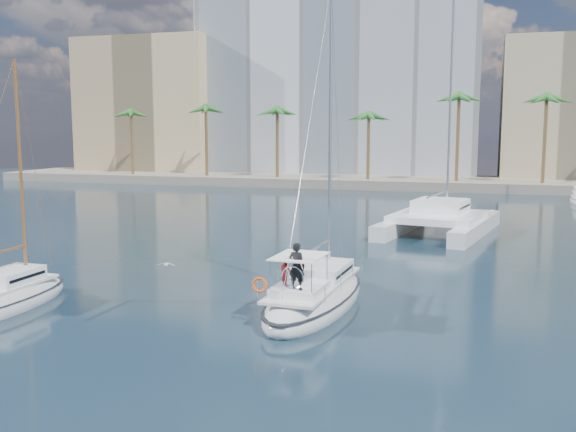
% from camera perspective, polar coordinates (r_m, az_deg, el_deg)
% --- Properties ---
extents(ground, '(160.00, 160.00, 0.00)m').
position_cam_1_polar(ground, '(29.37, -2.18, -7.60)').
color(ground, black).
rests_on(ground, ground).
extents(quay, '(120.00, 14.00, 1.20)m').
position_cam_1_polar(quay, '(88.58, 10.57, 2.97)').
color(quay, gray).
rests_on(quay, ground).
extents(building_modern, '(42.00, 16.00, 28.00)m').
position_cam_1_polar(building_modern, '(102.21, 4.65, 11.22)').
color(building_modern, silver).
rests_on(building_modern, ground).
extents(building_tan_left, '(22.00, 14.00, 22.00)m').
position_cam_1_polar(building_tan_left, '(108.64, -11.72, 9.29)').
color(building_tan_left, tan).
rests_on(building_tan_left, ground).
extents(palm_left, '(3.60, 3.60, 12.30)m').
position_cam_1_polar(palm_left, '(94.28, -10.84, 9.14)').
color(palm_left, brown).
rests_on(palm_left, ground).
extents(palm_centre, '(3.60, 3.60, 12.30)m').
position_cam_1_polar(palm_centre, '(84.35, 10.44, 9.33)').
color(palm_centre, brown).
rests_on(palm_centre, ground).
extents(main_sloop, '(3.79, 10.22, 14.93)m').
position_cam_1_polar(main_sloop, '(28.32, 2.44, -7.14)').
color(main_sloop, silver).
rests_on(main_sloop, ground).
extents(small_sloop, '(2.65, 8.01, 11.44)m').
position_cam_1_polar(small_sloop, '(30.59, -24.09, -6.84)').
color(small_sloop, silver).
rests_on(small_sloop, ground).
extents(catamaran, '(8.96, 14.17, 19.05)m').
position_cam_1_polar(catamaran, '(49.55, 13.32, -0.11)').
color(catamaran, silver).
rests_on(catamaran, ground).
extents(seagull, '(1.00, 0.43, 0.18)m').
position_cam_1_polar(seagull, '(34.13, -10.73, -4.25)').
color(seagull, silver).
rests_on(seagull, ground).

